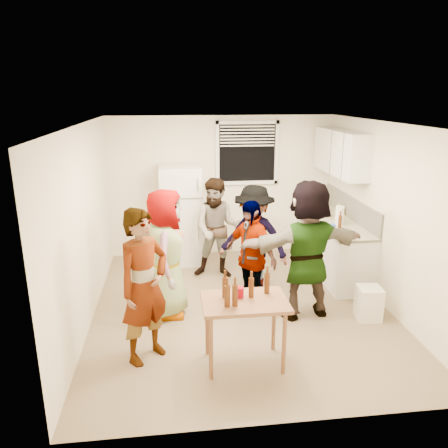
{
  "coord_description": "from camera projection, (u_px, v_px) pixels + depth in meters",
  "views": [
    {
      "loc": [
        -0.9,
        -5.42,
        2.86
      ],
      "look_at": [
        -0.2,
        0.24,
        1.15
      ],
      "focal_mm": 35.0,
      "sensor_mm": 36.0,
      "label": 1
    }
  ],
  "objects": [
    {
      "name": "room",
      "position": [
        241.0,
        307.0,
        6.08
      ],
      "size": [
        4.0,
        4.5,
        2.5
      ],
      "primitive_type": null,
      "color": "white",
      "rests_on": "ground"
    },
    {
      "name": "window",
      "position": [
        247.0,
        153.0,
        7.7
      ],
      "size": [
        1.12,
        0.1,
        1.06
      ],
      "primitive_type": null,
      "color": "white",
      "rests_on": "room"
    },
    {
      "name": "refrigerator",
      "position": [
        181.0,
        215.0,
        7.53
      ],
      "size": [
        0.7,
        0.7,
        1.7
      ],
      "primitive_type": "cube",
      "color": "white",
      "rests_on": "ground"
    },
    {
      "name": "counter_lower",
      "position": [
        331.0,
        246.0,
        7.25
      ],
      "size": [
        0.6,
        2.2,
        0.86
      ],
      "primitive_type": "cube",
      "color": "white",
      "rests_on": "ground"
    },
    {
      "name": "countertop",
      "position": [
        333.0,
        220.0,
        7.12
      ],
      "size": [
        0.64,
        2.22,
        0.04
      ],
      "primitive_type": "cube",
      "color": "beige",
      "rests_on": "counter_lower"
    },
    {
      "name": "backsplash",
      "position": [
        351.0,
        208.0,
        7.09
      ],
      "size": [
        0.03,
        2.2,
        0.36
      ],
      "primitive_type": "cube",
      "color": "#A5A298",
      "rests_on": "countertop"
    },
    {
      "name": "upper_cabinets",
      "position": [
        341.0,
        152.0,
        7.01
      ],
      "size": [
        0.34,
        1.6,
        0.7
      ],
      "primitive_type": "cube",
      "color": "white",
      "rests_on": "room"
    },
    {
      "name": "kettle",
      "position": [
        327.0,
        217.0,
        7.23
      ],
      "size": [
        0.25,
        0.21,
        0.19
      ],
      "primitive_type": null,
      "rotation": [
        0.0,
        0.0,
        -0.13
      ],
      "color": "silver",
      "rests_on": "countertop"
    },
    {
      "name": "paper_towel",
      "position": [
        339.0,
        224.0,
        6.82
      ],
      "size": [
        0.13,
        0.13,
        0.29
      ],
      "primitive_type": "cylinder",
      "color": "white",
      "rests_on": "countertop"
    },
    {
      "name": "wine_bottle",
      "position": [
        317.0,
        204.0,
        8.04
      ],
      "size": [
        0.07,
        0.07,
        0.27
      ],
      "primitive_type": "cylinder",
      "color": "black",
      "rests_on": "countertop"
    },
    {
      "name": "beer_bottle_counter",
      "position": [
        339.0,
        229.0,
        6.59
      ],
      "size": [
        0.05,
        0.05,
        0.2
      ],
      "primitive_type": "cylinder",
      "color": "#47230C",
      "rests_on": "countertop"
    },
    {
      "name": "blue_cup",
      "position": [
        332.0,
        232.0,
        6.45
      ],
      "size": [
        0.09,
        0.09,
        0.11
      ],
      "primitive_type": "cylinder",
      "color": "blue",
      "rests_on": "countertop"
    },
    {
      "name": "picture_frame",
      "position": [
        341.0,
        210.0,
        7.32
      ],
      "size": [
        0.02,
        0.2,
        0.16
      ],
      "primitive_type": "cube",
      "color": "#F1EC62",
      "rests_on": "countertop"
    },
    {
      "name": "trash_bin",
      "position": [
        369.0,
        301.0,
        5.72
      ],
      "size": [
        0.33,
        0.33,
        0.44
      ],
      "primitive_type": "cube",
      "rotation": [
        0.0,
        0.0,
        -0.09
      ],
      "color": "white",
      "rests_on": "ground"
    },
    {
      "name": "serving_table",
      "position": [
        244.0,
        363.0,
        4.83
      ],
      "size": [
        0.91,
        0.61,
        0.77
      ],
      "primitive_type": null,
      "rotation": [
        0.0,
        0.0,
        0.0
      ],
      "color": "brown",
      "rests_on": "ground"
    },
    {
      "name": "beer_bottle_table",
      "position": [
        251.0,
        297.0,
        4.68
      ],
      "size": [
        0.06,
        0.06,
        0.22
      ],
      "primitive_type": "cylinder",
      "color": "#47230C",
      "rests_on": "serving_table"
    },
    {
      "name": "red_cup",
      "position": [
        240.0,
        297.0,
        4.68
      ],
      "size": [
        0.09,
        0.09,
        0.11
      ],
      "primitive_type": "cylinder",
      "color": "#9D0412",
      "rests_on": "serving_table"
    },
    {
      "name": "guest_grey",
      "position": [
        168.0,
        313.0,
        5.92
      ],
      "size": [
        1.79,
        1.0,
        0.55
      ],
      "primitive_type": "imported",
      "rotation": [
        0.0,
        0.0,
        1.48
      ],
      "color": "gray",
      "rests_on": "ground"
    },
    {
      "name": "guest_stripe",
      "position": [
        148.0,
        356.0,
        4.94
      ],
      "size": [
        1.65,
        1.7,
        0.42
      ],
      "primitive_type": "imported",
      "rotation": [
        0.0,
        0.0,
        0.75
      ],
      "color": "#141933",
      "rests_on": "ground"
    },
    {
      "name": "guest_back_left",
      "position": [
        218.0,
        276.0,
        7.14
      ],
      "size": [
        1.09,
        1.74,
        0.61
      ],
      "primitive_type": "imported",
      "rotation": [
        0.0,
        0.0,
        -0.2
      ],
      "color": "brown",
      "rests_on": "ground"
    },
    {
      "name": "guest_back_right",
      "position": [
        253.0,
        291.0,
        6.6
      ],
      "size": [
        1.74,
        1.93,
        0.6
      ],
      "primitive_type": "imported",
      "rotation": [
        0.0,
        0.0,
        -0.55
      ],
      "color": "#3A3A3E",
      "rests_on": "ground"
    },
    {
      "name": "guest_black",
      "position": [
        249.0,
        308.0,
        6.07
      ],
      "size": [
        1.78,
        1.61,
        0.38
      ],
      "primitive_type": "imported",
      "rotation": [
        0.0,
        0.0,
        -0.98
      ],
      "color": "black",
      "rests_on": "ground"
    },
    {
      "name": "guest_orange",
      "position": [
        303.0,
        314.0,
        5.91
      ],
      "size": [
        1.97,
        2.08,
        0.55
      ],
      "primitive_type": "imported",
      "rotation": [
        0.0,
        0.0,
        3.29
      ],
      "color": "#F77949",
      "rests_on": "ground"
    }
  ]
}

